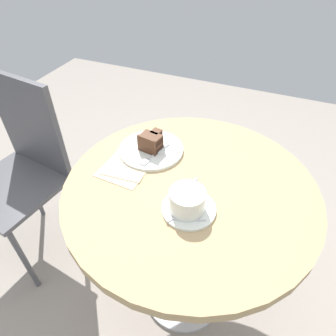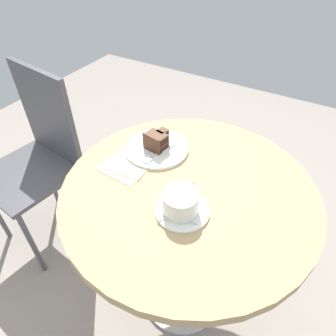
{
  "view_description": "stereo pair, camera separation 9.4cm",
  "coord_description": "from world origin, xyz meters",
  "px_view_note": "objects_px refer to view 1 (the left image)",
  "views": [
    {
      "loc": [
        -0.65,
        -0.19,
        1.37
      ],
      "look_at": [
        0.01,
        0.08,
        0.75
      ],
      "focal_mm": 32.0,
      "sensor_mm": 36.0,
      "label": 1
    },
    {
      "loc": [
        -0.6,
        -0.28,
        1.37
      ],
      "look_at": [
        0.01,
        0.08,
        0.75
      ],
      "focal_mm": 32.0,
      "sensor_mm": 36.0,
      "label": 2
    }
  ],
  "objects_px": {
    "coffee_cup": "(188,200)",
    "cafe_chair": "(23,162)",
    "teaspoon": "(180,219)",
    "saucer": "(189,209)",
    "cake_plate": "(151,150)",
    "fork": "(152,156)",
    "cake_slice": "(151,142)",
    "napkin": "(126,167)"
  },
  "relations": [
    {
      "from": "coffee_cup",
      "to": "teaspoon",
      "type": "height_order",
      "value": "coffee_cup"
    },
    {
      "from": "saucer",
      "to": "coffee_cup",
      "type": "height_order",
      "value": "coffee_cup"
    },
    {
      "from": "coffee_cup",
      "to": "fork",
      "type": "height_order",
      "value": "coffee_cup"
    },
    {
      "from": "cake_plate",
      "to": "cafe_chair",
      "type": "xyz_separation_m",
      "value": [
        -0.08,
        0.59,
        -0.19
      ]
    },
    {
      "from": "teaspoon",
      "to": "cafe_chair",
      "type": "relative_size",
      "value": 0.12
    },
    {
      "from": "cake_plate",
      "to": "saucer",
      "type": "bearing_deg",
      "value": -133.95
    },
    {
      "from": "saucer",
      "to": "cake_plate",
      "type": "distance_m",
      "value": 0.3
    },
    {
      "from": "teaspoon",
      "to": "fork",
      "type": "relative_size",
      "value": 0.73
    },
    {
      "from": "fork",
      "to": "coffee_cup",
      "type": "bearing_deg",
      "value": 64.05
    },
    {
      "from": "fork",
      "to": "cafe_chair",
      "type": "distance_m",
      "value": 0.65
    },
    {
      "from": "coffee_cup",
      "to": "teaspoon",
      "type": "xyz_separation_m",
      "value": [
        -0.05,
        0.0,
        -0.03
      ]
    },
    {
      "from": "teaspoon",
      "to": "napkin",
      "type": "height_order",
      "value": "teaspoon"
    },
    {
      "from": "napkin",
      "to": "coffee_cup",
      "type": "bearing_deg",
      "value": -111.04
    },
    {
      "from": "teaspoon",
      "to": "cafe_chair",
      "type": "distance_m",
      "value": 0.85
    },
    {
      "from": "teaspoon",
      "to": "coffee_cup",
      "type": "bearing_deg",
      "value": -113.92
    },
    {
      "from": "cake_plate",
      "to": "cafe_chair",
      "type": "relative_size",
      "value": 0.26
    },
    {
      "from": "coffee_cup",
      "to": "cake_slice",
      "type": "distance_m",
      "value": 0.3
    },
    {
      "from": "coffee_cup",
      "to": "cafe_chair",
      "type": "bearing_deg",
      "value": 80.55
    },
    {
      "from": "coffee_cup",
      "to": "cake_slice",
      "type": "height_order",
      "value": "same"
    },
    {
      "from": "teaspoon",
      "to": "cafe_chair",
      "type": "bearing_deg",
      "value": -32.43
    },
    {
      "from": "coffee_cup",
      "to": "cake_plate",
      "type": "height_order",
      "value": "coffee_cup"
    },
    {
      "from": "saucer",
      "to": "napkin",
      "type": "bearing_deg",
      "value": 69.68
    },
    {
      "from": "coffee_cup",
      "to": "cake_slice",
      "type": "relative_size",
      "value": 1.56
    },
    {
      "from": "teaspoon",
      "to": "saucer",
      "type": "bearing_deg",
      "value": -119.45
    },
    {
      "from": "saucer",
      "to": "fork",
      "type": "xyz_separation_m",
      "value": [
        0.17,
        0.19,
        0.01
      ]
    },
    {
      "from": "saucer",
      "to": "teaspoon",
      "type": "bearing_deg",
      "value": 170.21
    },
    {
      "from": "saucer",
      "to": "coffee_cup",
      "type": "relative_size",
      "value": 1.13
    },
    {
      "from": "coffee_cup",
      "to": "cake_plate",
      "type": "xyz_separation_m",
      "value": [
        0.21,
        0.21,
        -0.04
      ]
    },
    {
      "from": "fork",
      "to": "napkin",
      "type": "distance_m",
      "value": 0.1
    },
    {
      "from": "coffee_cup",
      "to": "fork",
      "type": "xyz_separation_m",
      "value": [
        0.17,
        0.19,
        -0.03
      ]
    },
    {
      "from": "cafe_chair",
      "to": "fork",
      "type": "bearing_deg",
      "value": 10.79
    },
    {
      "from": "teaspoon",
      "to": "fork",
      "type": "height_order",
      "value": "fork"
    },
    {
      "from": "coffee_cup",
      "to": "teaspoon",
      "type": "relative_size",
      "value": 1.32
    },
    {
      "from": "cake_slice",
      "to": "cafe_chair",
      "type": "bearing_deg",
      "value": 97.35
    },
    {
      "from": "coffee_cup",
      "to": "fork",
      "type": "relative_size",
      "value": 0.96
    },
    {
      "from": "cake_slice",
      "to": "cafe_chair",
      "type": "relative_size",
      "value": 0.1
    },
    {
      "from": "teaspoon",
      "to": "fork",
      "type": "bearing_deg",
      "value": -69.01
    },
    {
      "from": "saucer",
      "to": "cake_plate",
      "type": "height_order",
      "value": "cake_plate"
    },
    {
      "from": "cake_slice",
      "to": "fork",
      "type": "distance_m",
      "value": 0.06
    },
    {
      "from": "cake_slice",
      "to": "napkin",
      "type": "relative_size",
      "value": 0.51
    },
    {
      "from": "coffee_cup",
      "to": "cake_plate",
      "type": "distance_m",
      "value": 0.3
    },
    {
      "from": "fork",
      "to": "napkin",
      "type": "height_order",
      "value": "fork"
    }
  ]
}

